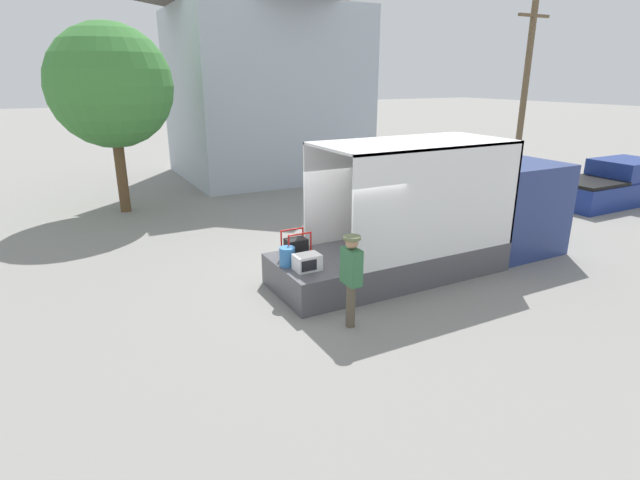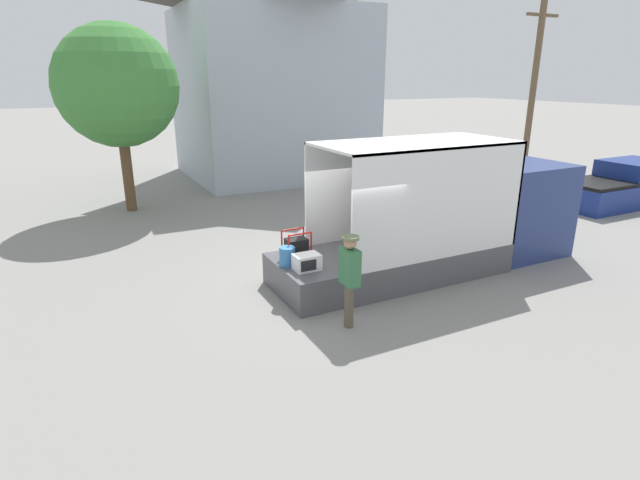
% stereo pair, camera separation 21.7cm
% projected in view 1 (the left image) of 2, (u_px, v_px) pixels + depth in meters
% --- Properties ---
extents(ground_plane, '(160.00, 160.00, 0.00)m').
position_uv_depth(ground_plane, '(326.00, 290.00, 11.20)').
color(ground_plane, gray).
extents(box_truck, '(6.87, 2.19, 3.17)m').
position_uv_depth(box_truck, '(469.00, 221.00, 12.75)').
color(box_truck, navy).
rests_on(box_truck, ground).
extents(tailgate_deck, '(1.11, 2.08, 0.72)m').
position_uv_depth(tailgate_deck, '(304.00, 279.00, 10.84)').
color(tailgate_deck, '#4C4C51').
rests_on(tailgate_deck, ground).
extents(microwave, '(0.54, 0.40, 0.34)m').
position_uv_depth(microwave, '(307.00, 262.00, 10.34)').
color(microwave, white).
rests_on(microwave, tailgate_deck).
extents(portable_generator, '(0.57, 0.43, 0.64)m').
position_uv_depth(portable_generator, '(297.00, 248.00, 10.98)').
color(portable_generator, black).
rests_on(portable_generator, tailgate_deck).
extents(orange_bucket, '(0.34, 0.34, 0.41)m').
position_uv_depth(orange_bucket, '(287.00, 257.00, 10.56)').
color(orange_bucket, '#3370B2').
rests_on(orange_bucket, tailgate_deck).
extents(worker_person, '(0.33, 0.44, 1.81)m').
position_uv_depth(worker_person, '(351.00, 271.00, 9.22)').
color(worker_person, brown).
rests_on(worker_person, ground).
extents(pickup_truck_blue, '(5.35, 1.99, 1.59)m').
position_uv_depth(pickup_truck_blue, '(615.00, 186.00, 18.78)').
color(pickup_truck_blue, navy).
rests_on(pickup_truck_blue, ground).
extents(house_backdrop, '(8.23, 7.51, 10.09)m').
position_uv_depth(house_backdrop, '(264.00, 63.00, 22.92)').
color(house_backdrop, '#A8B2BC').
rests_on(house_backdrop, ground).
extents(utility_pole, '(1.80, 0.28, 7.64)m').
position_uv_depth(utility_pole, '(525.00, 90.00, 22.30)').
color(utility_pole, brown).
rests_on(utility_pole, ground).
extents(street_tree, '(4.03, 4.03, 6.27)m').
position_uv_depth(street_tree, '(111.00, 86.00, 16.39)').
color(street_tree, brown).
rests_on(street_tree, ground).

